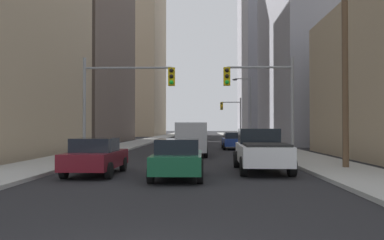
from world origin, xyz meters
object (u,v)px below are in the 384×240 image
(sedan_maroon, at_px, (96,156))
(traffic_signal_near_left, at_px, (124,90))
(sedan_green, at_px, (178,159))
(pickup_truck_white, at_px, (261,150))
(traffic_signal_far_right, at_px, (232,112))
(traffic_signal_near_right, at_px, (262,91))
(sedan_blue, at_px, (233,141))
(cargo_van_silver, at_px, (192,137))

(sedan_maroon, height_order, traffic_signal_near_left, traffic_signal_near_left)
(sedan_green, bearing_deg, pickup_truck_white, 37.51)
(pickup_truck_white, bearing_deg, traffic_signal_far_right, 88.01)
(pickup_truck_white, bearing_deg, traffic_signal_near_right, 81.15)
(traffic_signal_near_right, bearing_deg, sedan_blue, 93.23)
(cargo_van_silver, height_order, traffic_signal_far_right, traffic_signal_far_right)
(pickup_truck_white, relative_size, sedan_green, 1.29)
(traffic_signal_near_left, bearing_deg, sedan_green, -65.05)
(sedan_green, bearing_deg, cargo_van_silver, 89.23)
(cargo_van_silver, distance_m, traffic_signal_near_left, 6.48)
(sedan_green, height_order, traffic_signal_near_right, traffic_signal_near_right)
(cargo_van_silver, bearing_deg, pickup_truck_white, -70.35)
(sedan_blue, height_order, traffic_signal_far_right, traffic_signal_far_right)
(pickup_truck_white, xyz_separation_m, sedan_green, (-3.55, -2.72, -0.16))
(cargo_van_silver, distance_m, sedan_green, 12.20)
(sedan_maroon, xyz_separation_m, traffic_signal_far_right, (8.31, 38.93, 3.23))
(sedan_blue, bearing_deg, traffic_signal_near_left, -119.27)
(sedan_blue, xyz_separation_m, traffic_signal_near_left, (-7.20, -12.84, 3.34))
(sedan_maroon, xyz_separation_m, traffic_signal_near_left, (-0.13, 6.59, 3.34))
(sedan_blue, bearing_deg, traffic_signal_near_right, -86.77)
(pickup_truck_white, bearing_deg, sedan_green, -142.49)
(sedan_maroon, relative_size, sedan_blue, 1.00)
(traffic_signal_near_left, bearing_deg, sedan_maroon, -88.84)
(traffic_signal_near_left, xyz_separation_m, traffic_signal_near_right, (7.92, -0.00, -0.06))
(pickup_truck_white, height_order, sedan_blue, pickup_truck_white)
(sedan_maroon, xyz_separation_m, sedan_blue, (7.07, 19.43, 0.00))
(pickup_truck_white, relative_size, sedan_blue, 1.29)
(pickup_truck_white, height_order, sedan_green, pickup_truck_white)
(cargo_van_silver, distance_m, sedan_blue, 9.08)
(pickup_truck_white, distance_m, traffic_signal_near_right, 5.95)
(pickup_truck_white, relative_size, traffic_signal_far_right, 0.91)
(pickup_truck_white, xyz_separation_m, traffic_signal_far_right, (1.30, 37.35, 3.06))
(traffic_signal_near_right, bearing_deg, sedan_green, -119.22)
(sedan_blue, bearing_deg, sedan_green, -99.93)
(pickup_truck_white, height_order, cargo_van_silver, cargo_van_silver)
(sedan_green, distance_m, traffic_signal_near_right, 9.45)
(sedan_maroon, height_order, sedan_green, same)
(pickup_truck_white, height_order, traffic_signal_far_right, traffic_signal_far_right)
(traffic_signal_far_right, bearing_deg, cargo_van_silver, -99.53)
(sedan_blue, xyz_separation_m, traffic_signal_near_right, (0.72, -12.84, 3.28))
(sedan_blue, bearing_deg, cargo_van_silver, -112.28)
(cargo_van_silver, xyz_separation_m, sedan_blue, (3.44, 8.39, -0.52))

